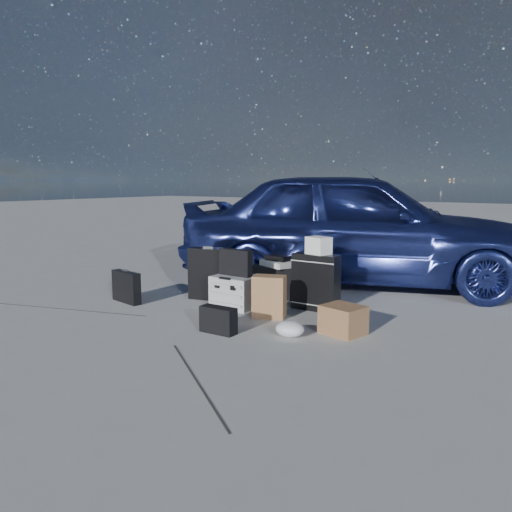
{
  "coord_description": "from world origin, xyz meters",
  "views": [
    {
      "loc": [
        3.15,
        -3.7,
        1.4
      ],
      "look_at": [
        -0.01,
        0.85,
        0.56
      ],
      "focal_mm": 35.0,
      "sensor_mm": 36.0,
      "label": 1
    }
  ],
  "objects": [
    {
      "name": "suitcase_right",
      "position": [
        0.66,
        1.02,
        0.31
      ],
      "size": [
        0.51,
        0.19,
        0.61
      ],
      "primitive_type": "cube",
      "rotation": [
        0.0,
        0.0,
        0.01
      ],
      "color": "black",
      "rests_on": "ground"
    },
    {
      "name": "flat_box_white",
      "position": [
        0.01,
        1.3,
        0.41
      ],
      "size": [
        0.48,
        0.43,
        0.07
      ],
      "primitive_type": "cube",
      "rotation": [
        0.0,
        0.0,
        -0.39
      ],
      "color": "white",
      "rests_on": "duffel_bag"
    },
    {
      "name": "flat_box_black",
      "position": [
        0.0,
        1.32,
        0.48
      ],
      "size": [
        0.31,
        0.24,
        0.06
      ],
      "primitive_type": "cube",
      "rotation": [
        0.0,
        0.0,
        -0.12
      ],
      "color": "black",
      "rests_on": "flat_box_white"
    },
    {
      "name": "ground",
      "position": [
        0.0,
        0.0,
        0.0
      ],
      "size": [
        60.0,
        60.0,
        0.0
      ],
      "primitive_type": "plane",
      "color": "#A7A7A3",
      "rests_on": "ground"
    },
    {
      "name": "cardboard_box",
      "position": [
        1.28,
        0.39,
        0.13
      ],
      "size": [
        0.41,
        0.38,
        0.27
      ],
      "primitive_type": "cube",
      "rotation": [
        0.0,
        0.0,
        -0.22
      ],
      "color": "olive",
      "rests_on": "ground"
    },
    {
      "name": "plastic_bag",
      "position": [
        0.92,
        0.04,
        0.07
      ],
      "size": [
        0.3,
        0.27,
        0.15
      ],
      "primitive_type": "ellipsoid",
      "rotation": [
        0.0,
        0.0,
        0.17
      ],
      "color": "silver",
      "rests_on": "ground"
    },
    {
      "name": "laptop_bag",
      "position": [
        -0.14,
        0.65,
        0.5
      ],
      "size": [
        0.39,
        0.1,
        0.29
      ],
      "primitive_type": "cube",
      "rotation": [
        0.0,
        0.0,
        0.01
      ],
      "color": "black",
      "rests_on": "pelican_case"
    },
    {
      "name": "briefcase",
      "position": [
        -1.3,
        0.07,
        0.18
      ],
      "size": [
        0.47,
        0.18,
        0.36
      ],
      "primitive_type": "cube",
      "rotation": [
        0.0,
        0.0,
        -0.17
      ],
      "color": "black",
      "rests_on": "ground"
    },
    {
      "name": "pelican_case",
      "position": [
        -0.13,
        0.64,
        0.17
      ],
      "size": [
        0.49,
        0.4,
        0.35
      ],
      "primitive_type": "cube",
      "rotation": [
        0.0,
        0.0,
        0.02
      ],
      "color": "#ADAFB3",
      "rests_on": "ground"
    },
    {
      "name": "white_carton",
      "position": [
        0.68,
        1.04,
        0.71
      ],
      "size": [
        0.28,
        0.25,
        0.19
      ],
      "primitive_type": "cube",
      "rotation": [
        0.0,
        0.0,
        -0.3
      ],
      "color": "white",
      "rests_on": "suitcase_right"
    },
    {
      "name": "suitcase_left",
      "position": [
        -0.61,
        0.74,
        0.31
      ],
      "size": [
        0.5,
        0.29,
        0.61
      ],
      "primitive_type": "cube",
      "rotation": [
        0.0,
        0.0,
        0.27
      ],
      "color": "black",
      "rests_on": "ground"
    },
    {
      "name": "duffel_bag",
      "position": [
        -0.0,
        1.32,
        0.19
      ],
      "size": [
        0.8,
        0.44,
        0.38
      ],
      "primitive_type": "cube",
      "rotation": [
        0.0,
        0.0,
        0.16
      ],
      "color": "black",
      "rests_on": "ground"
    },
    {
      "name": "car",
      "position": [
        0.47,
        2.52,
        0.78
      ],
      "size": [
        4.94,
        3.32,
        1.56
      ],
      "primitive_type": "imported",
      "rotation": [
        0.0,
        0.0,
        1.92
      ],
      "color": "navy",
      "rests_on": "ground"
    },
    {
      "name": "messenger_bag",
      "position": [
        0.32,
        -0.24,
        0.12
      ],
      "size": [
        0.35,
        0.14,
        0.25
      ],
      "primitive_type": "cube",
      "rotation": [
        0.0,
        0.0,
        0.03
      ],
      "color": "black",
      "rests_on": "ground"
    },
    {
      "name": "kraft_bag",
      "position": [
        0.42,
        0.47,
        0.22
      ],
      "size": [
        0.38,
        0.3,
        0.44
      ],
      "primitive_type": "cube",
      "rotation": [
        0.0,
        0.0,
        0.36
      ],
      "color": "#A37547",
      "rests_on": "ground"
    }
  ]
}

